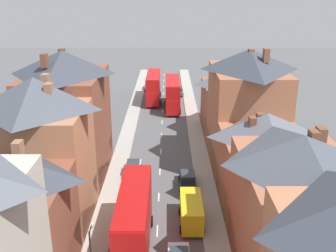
# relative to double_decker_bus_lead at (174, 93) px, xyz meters

# --- Properties ---
(pavement_left) EXTENTS (2.20, 104.00, 0.14)m
(pavement_left) POSITION_rel_double_decker_bus_lead_xyz_m (-6.89, -17.53, -2.75)
(pavement_left) COLOR #A8A399
(pavement_left) RESTS_ON ground
(pavement_right) EXTENTS (2.20, 104.00, 0.14)m
(pavement_right) POSITION_rel_double_decker_bus_lead_xyz_m (3.31, -17.53, -2.75)
(pavement_right) COLOR #A8A399
(pavement_right) RESTS_ON ground
(centre_line_dashes) EXTENTS (0.14, 97.80, 0.01)m
(centre_line_dashes) POSITION_rel_double_decker_bus_lead_xyz_m (-1.79, -19.53, -2.81)
(centre_line_dashes) COLOR silver
(centre_line_dashes) RESTS_ON ground
(terrace_row_left) EXTENTS (8.00, 45.95, 14.56)m
(terrace_row_left) POSITION_rel_double_decker_bus_lead_xyz_m (-11.98, -42.26, 3.59)
(terrace_row_left) COLOR #B2704C
(terrace_row_left) RESTS_ON ground
(terrace_row_right) EXTENTS (8.00, 60.63, 14.49)m
(terrace_row_right) POSITION_rel_double_decker_bus_lead_xyz_m (8.39, -37.52, 3.06)
(terrace_row_right) COLOR #B2704C
(terrace_row_right) RESTS_ON ground
(double_decker_bus_lead) EXTENTS (2.74, 10.80, 5.30)m
(double_decker_bus_lead) POSITION_rel_double_decker_bus_lead_xyz_m (0.00, 0.00, 0.00)
(double_decker_bus_lead) COLOR red
(double_decker_bus_lead) RESTS_ON ground
(double_decker_bus_mid_street) EXTENTS (2.74, 10.80, 5.30)m
(double_decker_bus_mid_street) POSITION_rel_double_decker_bus_lead_xyz_m (-3.60, 4.97, 0.00)
(double_decker_bus_mid_street) COLOR red
(double_decker_bus_mid_street) RESTS_ON ground
(double_decker_bus_far_approaching) EXTENTS (2.74, 10.80, 5.30)m
(double_decker_bus_far_approaching) POSITION_rel_double_decker_bus_lead_xyz_m (-3.60, -40.06, 0.00)
(double_decker_bus_far_approaching) COLOR #B70F0F
(double_decker_bus_far_approaching) RESTS_ON ground
(car_near_blue) EXTENTS (1.90, 4.00, 1.60)m
(car_near_blue) POSITION_rel_double_decker_bus_lead_xyz_m (-4.89, -26.17, -2.01)
(car_near_blue) COLOR #B7BABF
(car_near_blue) RESTS_ON ground
(car_near_silver) EXTENTS (1.90, 4.57, 1.63)m
(car_near_silver) POSITION_rel_double_decker_bus_lead_xyz_m (-4.89, 14.13, -1.99)
(car_near_silver) COLOR gray
(car_near_silver) RESTS_ON ground
(car_parked_right_a) EXTENTS (1.90, 4.51, 1.60)m
(car_parked_right_a) POSITION_rel_double_decker_bus_lead_xyz_m (1.31, 9.61, -2.01)
(car_parked_right_a) COLOR #4C515B
(car_parked_right_a) RESTS_ON ground
(car_mid_black) EXTENTS (1.90, 4.15, 1.70)m
(car_mid_black) POSITION_rel_double_decker_bus_lead_xyz_m (1.31, -29.18, -1.96)
(car_mid_black) COLOR black
(car_mid_black) RESTS_ON ground
(delivery_van) EXTENTS (2.20, 5.20, 2.41)m
(delivery_van) POSITION_rel_double_decker_bus_lead_xyz_m (1.31, -36.33, -1.48)
(delivery_van) COLOR yellow
(delivery_van) RESTS_ON ground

